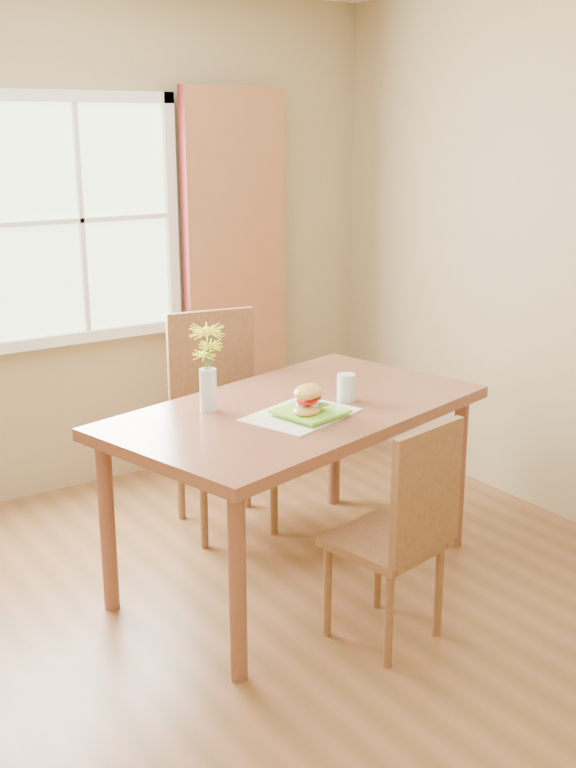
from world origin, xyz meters
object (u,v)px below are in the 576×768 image
(water_glass, at_px, (346,388))
(chair_near, at_px, (402,525))
(chair_far, at_px, (219,410))
(flower_vase, at_px, (207,359))
(dining_table, at_px, (296,424))
(croissant_sandwich, at_px, (308,400))

(water_glass, bearing_deg, chair_near, -108.47)
(chair_far, distance_m, flower_vase, 0.79)
(chair_near, distance_m, water_glass, 0.76)
(dining_table, height_order, water_glass, water_glass)
(water_glass, bearing_deg, dining_table, 164.93)
(flower_vase, bearing_deg, water_glass, -21.15)
(chair_far, relative_size, croissant_sandwich, 5.33)
(dining_table, relative_size, flower_vase, 4.88)
(water_glass, relative_size, flower_vase, 0.32)
(water_glass, xyz_separation_m, flower_vase, (-0.57, 0.22, 0.17))
(dining_table, distance_m, chair_far, 0.72)
(dining_table, height_order, chair_near, chair_near)
(chair_near, height_order, water_glass, same)
(water_glass, bearing_deg, croissant_sandwich, -159.00)
(chair_far, distance_m, croissant_sandwich, 0.93)
(dining_table, relative_size, chair_far, 1.68)
(chair_far, bearing_deg, water_glass, -64.61)
(dining_table, relative_size, croissant_sandwich, 8.96)
(flower_vase, bearing_deg, dining_table, -24.94)
(water_glass, height_order, flower_vase, flower_vase)
(dining_table, xyz_separation_m, flower_vase, (-0.34, 0.16, 0.31))
(chair_far, bearing_deg, dining_table, -81.22)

